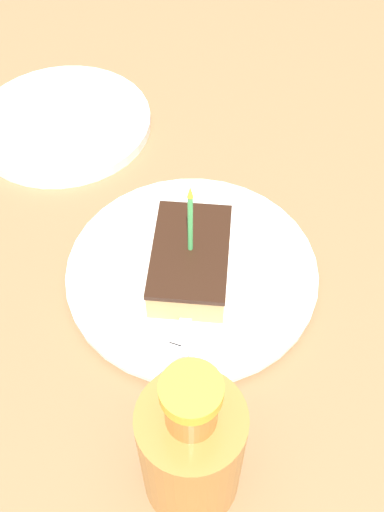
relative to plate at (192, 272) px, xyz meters
name	(u,v)px	position (x,y,z in m)	size (l,w,h in m)	color
ground_plane	(198,281)	(-0.01, -0.01, -0.03)	(2.40, 2.40, 0.04)	olive
plate	(192,272)	(0.00, 0.00, 0.00)	(0.28, 0.28, 0.02)	white
cake_slice	(190,260)	(0.00, 0.01, 0.03)	(0.08, 0.13, 0.13)	tan
fork	(187,327)	(0.00, 0.08, 0.01)	(0.06, 0.16, 0.00)	silver
bottle	(191,449)	(-0.02, 0.22, 0.07)	(0.08, 0.08, 0.19)	#B27233
side_plate	(63,122)	(0.20, -0.24, 0.00)	(0.24, 0.24, 0.01)	white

